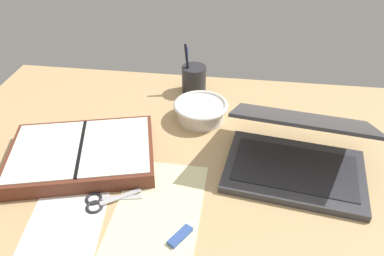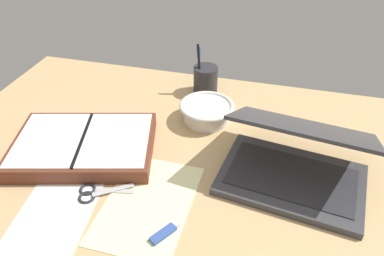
{
  "view_description": "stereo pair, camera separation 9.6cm",
  "coord_description": "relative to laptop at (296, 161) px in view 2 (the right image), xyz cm",
  "views": [
    {
      "loc": [
        9.67,
        -67.21,
        65.76
      ],
      "look_at": [
        -0.68,
        9.36,
        9.0
      ],
      "focal_mm": 35.0,
      "sensor_mm": 36.0,
      "label": 1
    },
    {
      "loc": [
        19.06,
        -65.35,
        65.76
      ],
      "look_at": [
        -0.68,
        9.36,
        9.0
      ],
      "focal_mm": 35.0,
      "sensor_mm": 36.0,
      "label": 2
    }
  ],
  "objects": [
    {
      "name": "desk_top",
      "position": [
        -25.78,
        -5.52,
        -5.87
      ],
      "size": [
        140.0,
        100.0,
        2.0
      ],
      "primitive_type": "cube",
      "color": "tan",
      "rests_on": "ground"
    },
    {
      "name": "laptop",
      "position": [
        0.0,
        0.0,
        0.0
      ],
      "size": [
        36.86,
        32.57,
        17.28
      ],
      "rotation": [
        0.0,
        0.0,
        -0.14
      ],
      "color": "#38383D",
      "rests_on": "desk_top"
    },
    {
      "name": "bowl",
      "position": [
        -25.52,
        18.17,
        -1.8
      ],
      "size": [
        16.0,
        16.0,
        5.47
      ],
      "color": "silver",
      "rests_on": "desk_top"
    },
    {
      "name": "pen_cup",
      "position": [
        -29.97,
        34.17,
        -0.34
      ],
      "size": [
        7.85,
        7.85,
        16.34
      ],
      "color": "#28282D",
      "rests_on": "desk_top"
    },
    {
      "name": "planner",
      "position": [
        -53.52,
        -4.42,
        -2.69
      ],
      "size": [
        40.92,
        33.11,
        4.54
      ],
      "rotation": [
        0.0,
        0.0,
        0.26
      ],
      "color": "brown",
      "rests_on": "desk_top"
    },
    {
      "name": "scissors",
      "position": [
        -44.36,
        -17.75,
        -4.53
      ],
      "size": [
        12.9,
        8.75,
        0.8
      ],
      "rotation": [
        0.0,
        0.0,
        0.4
      ],
      "color": "#B7B7BC",
      "rests_on": "desk_top"
    },
    {
      "name": "paper_sheet_front",
      "position": [
        -31.1,
        -17.38,
        -4.79
      ],
      "size": [
        19.34,
        29.22,
        0.16
      ],
      "primitive_type": "cube",
      "rotation": [
        0.0,
        0.0,
        -0.01
      ],
      "color": "#F4EFB2",
      "rests_on": "desk_top"
    },
    {
      "name": "paper_sheet_beside_planner",
      "position": [
        -50.18,
        -23.24,
        -4.79
      ],
      "size": [
        19.36,
        30.24,
        0.16
      ],
      "primitive_type": "cube",
      "rotation": [
        0.0,
        0.0,
        0.13
      ],
      "color": "white",
      "rests_on": "desk_top"
    },
    {
      "name": "usb_drive",
      "position": [
        -24.89,
        -24.68,
        -4.37
      ],
      "size": [
        5.22,
        6.93,
        1.0
      ],
      "rotation": [
        0.0,
        0.0,
        -0.57
      ],
      "color": "#33519E",
      "rests_on": "desk_top"
    }
  ]
}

